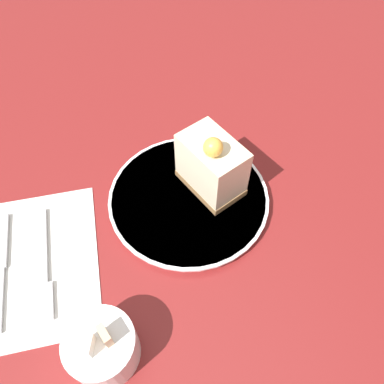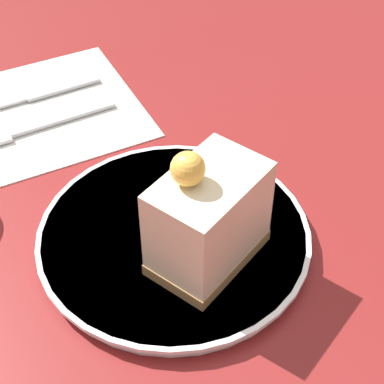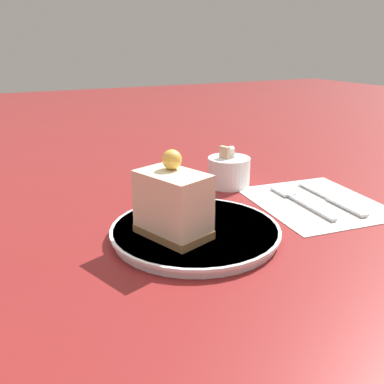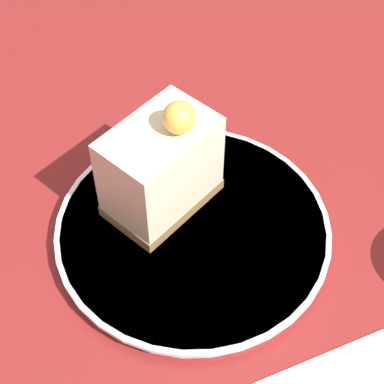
{
  "view_description": "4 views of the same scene",
  "coord_description": "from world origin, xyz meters",
  "px_view_note": "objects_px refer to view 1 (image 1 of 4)",
  "views": [
    {
      "loc": [
        0.1,
        0.31,
        0.46
      ],
      "look_at": [
        0.0,
        0.03,
        0.05
      ],
      "focal_mm": 35.0,
      "sensor_mm": 36.0,
      "label": 1
    },
    {
      "loc": [
        -0.32,
        0.2,
        0.42
      ],
      "look_at": [
        -0.01,
        -0.0,
        0.07
      ],
      "focal_mm": 60.0,
      "sensor_mm": 36.0,
      "label": 2
    },
    {
      "loc": [
        -0.25,
        -0.47,
        0.26
      ],
      "look_at": [
        -0.01,
        -0.0,
        0.07
      ],
      "focal_mm": 40.0,
      "sensor_mm": 36.0,
      "label": 3
    },
    {
      "loc": [
        0.28,
        -0.15,
        0.45
      ],
      "look_at": [
        -0.0,
        0.01,
        0.06
      ],
      "focal_mm": 60.0,
      "sensor_mm": 36.0,
      "label": 4
    }
  ],
  "objects_px": {
    "plate": "(187,199)",
    "knife": "(2,258)",
    "fork": "(44,271)",
    "sugar_bowl": "(103,348)",
    "cake_slice": "(212,166)"
  },
  "relations": [
    {
      "from": "knife",
      "to": "sugar_bowl",
      "type": "height_order",
      "value": "sugar_bowl"
    },
    {
      "from": "cake_slice",
      "to": "knife",
      "type": "relative_size",
      "value": 0.66
    },
    {
      "from": "knife",
      "to": "sugar_bowl",
      "type": "distance_m",
      "value": 0.2
    },
    {
      "from": "cake_slice",
      "to": "sugar_bowl",
      "type": "distance_m",
      "value": 0.27
    },
    {
      "from": "plate",
      "to": "knife",
      "type": "relative_size",
      "value": 1.37
    },
    {
      "from": "fork",
      "to": "sugar_bowl",
      "type": "height_order",
      "value": "sugar_bowl"
    },
    {
      "from": "knife",
      "to": "sugar_bowl",
      "type": "bearing_deg",
      "value": 128.7
    },
    {
      "from": "plate",
      "to": "knife",
      "type": "xyz_separation_m",
      "value": [
        0.26,
        0.01,
        -0.0
      ]
    },
    {
      "from": "cake_slice",
      "to": "plate",
      "type": "bearing_deg",
      "value": -7.02
    },
    {
      "from": "fork",
      "to": "cake_slice",
      "type": "bearing_deg",
      "value": -162.89
    },
    {
      "from": "plate",
      "to": "fork",
      "type": "xyz_separation_m",
      "value": [
        0.21,
        0.04,
        -0.0
      ]
    },
    {
      "from": "plate",
      "to": "cake_slice",
      "type": "bearing_deg",
      "value": -167.98
    },
    {
      "from": "plate",
      "to": "fork",
      "type": "distance_m",
      "value": 0.22
    },
    {
      "from": "plate",
      "to": "cake_slice",
      "type": "height_order",
      "value": "cake_slice"
    },
    {
      "from": "cake_slice",
      "to": "fork",
      "type": "distance_m",
      "value": 0.26
    }
  ]
}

